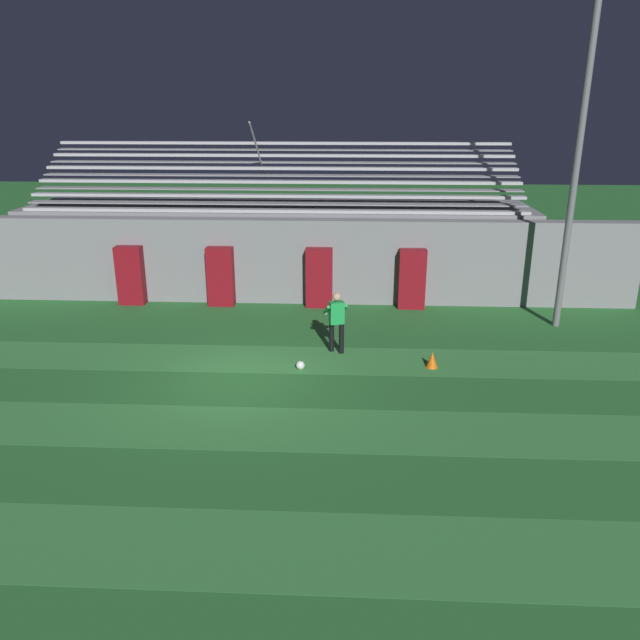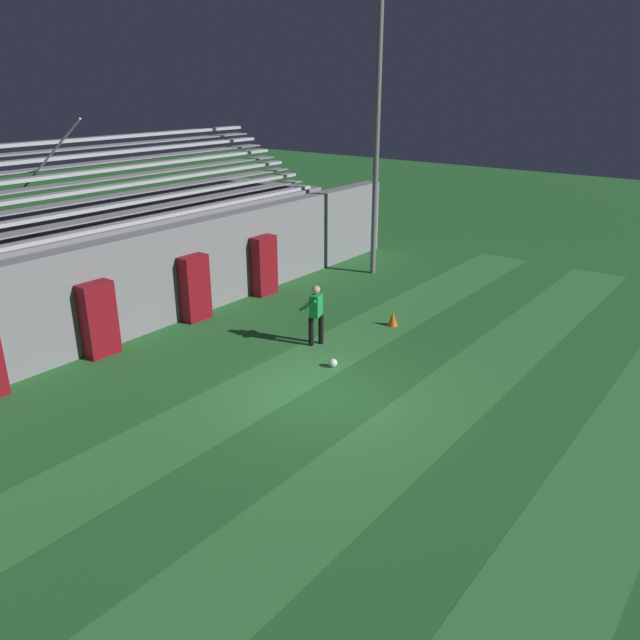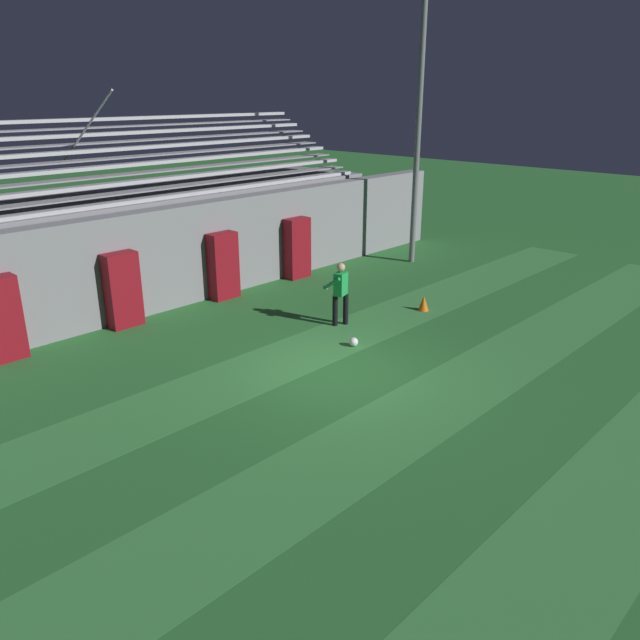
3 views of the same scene
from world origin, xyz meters
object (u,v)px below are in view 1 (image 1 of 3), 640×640
padding_pillar_far_right (412,279)px  traffic_cone (432,360)px  padding_pillar_far_left (131,275)px  floodlight_pole (582,119)px  padding_pillar_gate_right (319,278)px  padding_pillar_gate_left (221,277)px  goalkeeper (336,318)px  soccer_ball (300,365)px

padding_pillar_far_right → traffic_cone: padding_pillar_far_right is taller
padding_pillar_far_left → padding_pillar_far_right: 9.28m
padding_pillar_far_right → floodlight_pole: (4.23, -1.54, 4.98)m
padding_pillar_gate_right → traffic_cone: bearing=-57.6°
padding_pillar_far_left → traffic_cone: bearing=-27.7°
padding_pillar_gate_left → padding_pillar_gate_right: (3.25, 0.00, 0.00)m
floodlight_pole → padding_pillar_far_left: bearing=173.5°
padding_pillar_gate_left → padding_pillar_far_left: bearing=180.0°
traffic_cone → goalkeeper: bearing=159.1°
padding_pillar_far_left → floodlight_pole: bearing=-6.5°
padding_pillar_gate_left → traffic_cone: bearing=-37.7°
traffic_cone → soccer_ball: bearing=-175.0°
goalkeeper → traffic_cone: goalkeeper is taller
padding_pillar_gate_left → goalkeeper: (3.91, -3.98, -0.02)m
floodlight_pole → soccer_ball: bearing=-153.8°
padding_pillar_far_left → soccer_ball: padding_pillar_far_left is taller
padding_pillar_far_left → floodlight_pole: floodlight_pole is taller
padding_pillar_far_right → soccer_ball: 6.19m
padding_pillar_far_left → traffic_cone: size_ratio=4.66×
padding_pillar_gate_right → traffic_cone: size_ratio=4.66×
padding_pillar_gate_right → padding_pillar_far_right: same height
padding_pillar_gate_left → traffic_cone: padding_pillar_gate_left is taller
padding_pillar_gate_left → padding_pillar_far_right: (6.27, 0.00, 0.00)m
padding_pillar_gate_right → padding_pillar_gate_left: bearing=180.0°
padding_pillar_far_right → goalkeeper: bearing=-120.6°
goalkeeper → traffic_cone: (2.46, -0.94, -0.74)m
padding_pillar_far_left → traffic_cone: padding_pillar_far_left is taller
traffic_cone → floodlight_pole: bearing=39.3°
padding_pillar_far_left → goalkeeper: padding_pillar_far_left is taller
goalkeeper → traffic_cone: size_ratio=3.98×
padding_pillar_gate_left → padding_pillar_gate_right: bearing=0.0°
padding_pillar_gate_left → padding_pillar_far_right: bearing=0.0°
padding_pillar_gate_left → padding_pillar_gate_right: size_ratio=1.00×
padding_pillar_gate_left → padding_pillar_gate_right: same height
padding_pillar_far_left → soccer_ball: bearing=-40.8°
padding_pillar_gate_left → padding_pillar_far_left: (-3.01, 0.00, 0.00)m
padding_pillar_far_right → floodlight_pole: bearing=-20.0°
padding_pillar_gate_right → floodlight_pole: 8.93m
traffic_cone → padding_pillar_gate_right: bearing=122.4°
traffic_cone → padding_pillar_far_right: bearing=91.2°
padding_pillar_far_left → padding_pillar_far_right: size_ratio=1.00×
padding_pillar_gate_right → floodlight_pole: bearing=-12.0°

